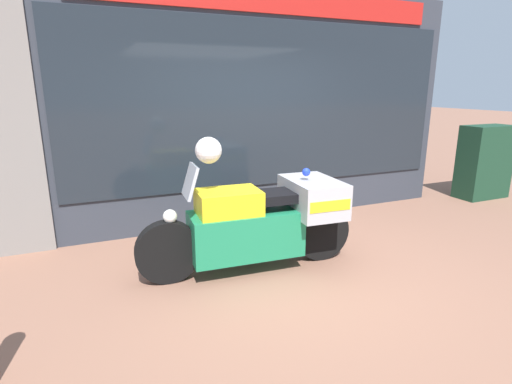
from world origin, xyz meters
The scene contains 6 objects.
ground_plane centered at (0.00, 0.00, 0.00)m, with size 60.00×60.00×0.00m, color #8E604C.
shop_building centered at (-0.47, 2.00, 1.64)m, with size 6.98×0.55×3.27m.
window_display centered at (0.44, 2.03, 0.47)m, with size 5.50×0.30×1.95m.
paramedic_motorcycle centered at (-0.31, 0.30, 0.56)m, with size 2.39×0.84×1.20m.
utility_cabinet centered at (4.48, 1.42, 0.64)m, with size 0.92×0.46×1.29m, color #193D28.
white_helmet centered at (-0.90, 0.34, 1.33)m, with size 0.26×0.26×0.26m, color white.
Camera 1 is at (-1.99, -3.41, 1.93)m, focal length 28.00 mm.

